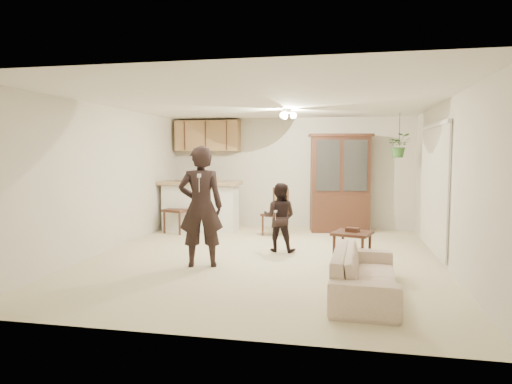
% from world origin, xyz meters
% --- Properties ---
extents(floor, '(6.50, 6.50, 0.00)m').
position_xyz_m(floor, '(0.00, 0.00, 0.00)').
color(floor, beige).
rests_on(floor, ground).
extents(ceiling, '(5.50, 6.50, 0.02)m').
position_xyz_m(ceiling, '(0.00, 0.00, 2.50)').
color(ceiling, white).
rests_on(ceiling, wall_back).
extents(wall_back, '(5.50, 0.02, 2.50)m').
position_xyz_m(wall_back, '(0.00, 3.25, 1.25)').
color(wall_back, beige).
rests_on(wall_back, ground).
extents(wall_front, '(5.50, 0.02, 2.50)m').
position_xyz_m(wall_front, '(0.00, -3.25, 1.25)').
color(wall_front, beige).
rests_on(wall_front, ground).
extents(wall_left, '(0.02, 6.50, 2.50)m').
position_xyz_m(wall_left, '(-2.75, 0.00, 1.25)').
color(wall_left, beige).
rests_on(wall_left, ground).
extents(wall_right, '(0.02, 6.50, 2.50)m').
position_xyz_m(wall_right, '(2.75, 0.00, 1.25)').
color(wall_right, beige).
rests_on(wall_right, ground).
extents(breakfast_bar, '(1.60, 0.55, 1.00)m').
position_xyz_m(breakfast_bar, '(-1.85, 2.35, 0.50)').
color(breakfast_bar, white).
rests_on(breakfast_bar, floor).
extents(bar_top, '(1.75, 0.70, 0.08)m').
position_xyz_m(bar_top, '(-1.85, 2.35, 1.05)').
color(bar_top, tan).
rests_on(bar_top, breakfast_bar).
extents(upper_cabinets, '(1.50, 0.34, 0.70)m').
position_xyz_m(upper_cabinets, '(-1.90, 3.07, 2.10)').
color(upper_cabinets, olive).
rests_on(upper_cabinets, wall_back).
extents(vertical_blinds, '(0.06, 2.30, 2.10)m').
position_xyz_m(vertical_blinds, '(2.71, 0.90, 1.10)').
color(vertical_blinds, beige).
rests_on(vertical_blinds, wall_right).
extents(ceiling_fixture, '(0.36, 0.36, 0.20)m').
position_xyz_m(ceiling_fixture, '(0.20, 1.20, 2.40)').
color(ceiling_fixture, beige).
rests_on(ceiling_fixture, ceiling).
extents(hanging_plant, '(0.43, 0.37, 0.48)m').
position_xyz_m(hanging_plant, '(2.30, 2.40, 1.85)').
color(hanging_plant, '#2C6026').
rests_on(hanging_plant, ceiling).
extents(plant_cord, '(0.01, 0.01, 0.65)m').
position_xyz_m(plant_cord, '(2.30, 2.40, 2.17)').
color(plant_cord, black).
rests_on(plant_cord, ceiling).
extents(sofa, '(0.80, 1.90, 0.73)m').
position_xyz_m(sofa, '(1.52, -1.69, 0.37)').
color(sofa, '#F1E5C6').
rests_on(sofa, floor).
extents(adult, '(0.75, 0.59, 1.80)m').
position_xyz_m(adult, '(-0.83, -0.70, 0.90)').
color(adult, black).
rests_on(adult, floor).
extents(child, '(0.70, 0.57, 1.35)m').
position_xyz_m(child, '(0.16, 0.58, 0.68)').
color(child, black).
rests_on(child, floor).
extents(china_hutch, '(1.41, 0.74, 2.11)m').
position_xyz_m(china_hutch, '(1.14, 2.85, 1.04)').
color(china_hutch, '#391F14').
rests_on(china_hutch, floor).
extents(side_table, '(0.64, 0.64, 0.62)m').
position_xyz_m(side_table, '(1.39, -0.49, 0.29)').
color(side_table, '#391F14').
rests_on(side_table, floor).
extents(chair_bar, '(0.61, 0.61, 1.10)m').
position_xyz_m(chair_bar, '(-2.24, 1.99, 0.31)').
color(chair_bar, '#391F14').
rests_on(chair_bar, floor).
extents(chair_hutch_left, '(0.59, 0.59, 0.98)m').
position_xyz_m(chair_hutch_left, '(-0.15, 2.06, 0.28)').
color(chair_hutch_left, '#391F14').
rests_on(chair_hutch_left, floor).
extents(chair_hutch_right, '(0.48, 0.48, 0.97)m').
position_xyz_m(chair_hutch_right, '(0.99, 2.97, 0.27)').
color(chair_hutch_right, '#391F14').
rests_on(chair_hutch_right, floor).
extents(controller_adult, '(0.09, 0.16, 0.05)m').
position_xyz_m(controller_adult, '(-0.72, -1.11, 1.38)').
color(controller_adult, white).
rests_on(controller_adult, adult).
extents(controller_child, '(0.04, 0.11, 0.03)m').
position_xyz_m(controller_child, '(0.14, 0.30, 0.73)').
color(controller_child, white).
rests_on(controller_child, child).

